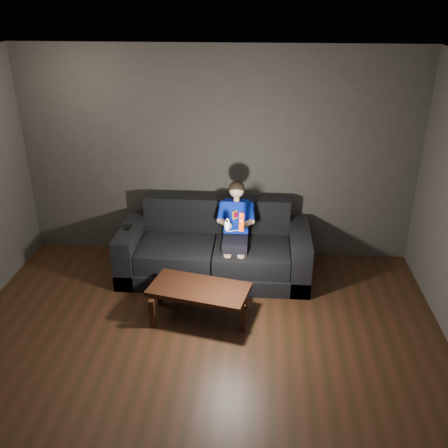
{
  "coord_description": "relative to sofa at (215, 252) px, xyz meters",
  "views": [
    {
      "loc": [
        0.54,
        -3.53,
        3.24
      ],
      "look_at": [
        0.15,
        1.55,
        0.85
      ],
      "focal_mm": 40.0,
      "sensor_mm": 36.0,
      "label": 1
    }
  ],
  "objects": [
    {
      "name": "coffee_table",
      "position": [
        -0.08,
        -0.95,
        0.04
      ],
      "size": [
        1.13,
        0.74,
        0.38
      ],
      "color": "black",
      "rests_on": "floor"
    },
    {
      "name": "child",
      "position": [
        0.26,
        -0.07,
        0.44
      ],
      "size": [
        0.44,
        0.54,
        1.09
      ],
      "color": "black",
      "rests_on": "sofa"
    },
    {
      "name": "ceiling",
      "position": [
        -0.01,
        -1.9,
        2.41
      ],
      "size": [
        5.0,
        5.0,
        0.02
      ],
      "primitive_type": "cube",
      "color": "silver",
      "rests_on": "back_wall"
    },
    {
      "name": "nunchuk_white",
      "position": [
        0.19,
        -0.48,
        0.61
      ],
      "size": [
        0.07,
        0.1,
        0.16
      ],
      "color": "silver",
      "rests_on": "child"
    },
    {
      "name": "back_wall",
      "position": [
        -0.01,
        0.6,
        1.06
      ],
      "size": [
        5.0,
        0.04,
        2.7
      ],
      "primitive_type": "cube",
      "color": "#36322F",
      "rests_on": "ground"
    },
    {
      "name": "sofa",
      "position": [
        0.0,
        0.0,
        0.0
      ],
      "size": [
        2.3,
        1.0,
        0.89
      ],
      "color": "black",
      "rests_on": "floor"
    },
    {
      "name": "wii_remote_black",
      "position": [
        -1.04,
        -0.09,
        0.35
      ],
      "size": [
        0.05,
        0.14,
        0.03
      ],
      "color": "black",
      "rests_on": "sofa"
    },
    {
      "name": "floor",
      "position": [
        -0.01,
        -1.9,
        -0.29
      ],
      "size": [
        5.0,
        5.0,
        0.0
      ],
      "primitive_type": "plane",
      "color": "black",
      "rests_on": "ground"
    },
    {
      "name": "wii_remote_red",
      "position": [
        0.35,
        -0.49,
        0.66
      ],
      "size": [
        0.05,
        0.08,
        0.21
      ],
      "color": "#E53400",
      "rests_on": "child"
    }
  ]
}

